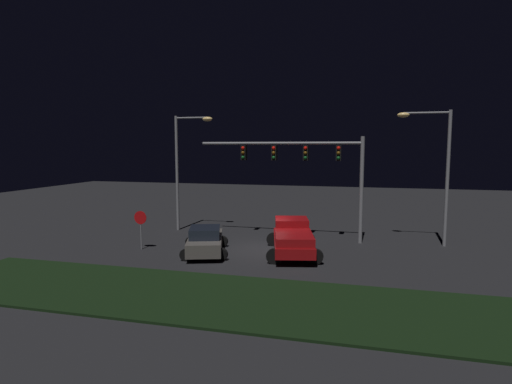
{
  "coord_description": "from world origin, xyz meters",
  "views": [
    {
      "loc": [
        5.37,
        -22.94,
        5.84
      ],
      "look_at": [
        -0.85,
        1.32,
        3.15
      ],
      "focal_mm": 29.24,
      "sensor_mm": 36.0,
      "label": 1
    }
  ],
  "objects_px": {
    "street_lamp_left": "(184,159)",
    "street_lamp_right": "(437,160)",
    "stop_sign": "(141,223)",
    "car_sedan": "(205,240)",
    "traffic_signal_gantry": "(306,161)",
    "pickup_truck": "(292,236)"
  },
  "relations": [
    {
      "from": "pickup_truck",
      "to": "street_lamp_left",
      "type": "bearing_deg",
      "value": 48.77
    },
    {
      "from": "pickup_truck",
      "to": "stop_sign",
      "type": "bearing_deg",
      "value": 85.42
    },
    {
      "from": "traffic_signal_gantry",
      "to": "stop_sign",
      "type": "relative_size",
      "value": 4.63
    },
    {
      "from": "traffic_signal_gantry",
      "to": "street_lamp_right",
      "type": "distance_m",
      "value": 7.6
    },
    {
      "from": "street_lamp_left",
      "to": "street_lamp_right",
      "type": "distance_m",
      "value": 16.25
    },
    {
      "from": "pickup_truck",
      "to": "traffic_signal_gantry",
      "type": "distance_m",
      "value": 5.37
    },
    {
      "from": "street_lamp_left",
      "to": "street_lamp_right",
      "type": "xyz_separation_m",
      "value": [
        16.24,
        -0.61,
        0.02
      ]
    },
    {
      "from": "traffic_signal_gantry",
      "to": "street_lamp_left",
      "type": "xyz_separation_m",
      "value": [
        -8.66,
        1.05,
        0.04
      ]
    },
    {
      "from": "car_sedan",
      "to": "stop_sign",
      "type": "height_order",
      "value": "stop_sign"
    },
    {
      "from": "street_lamp_left",
      "to": "street_lamp_right",
      "type": "height_order",
      "value": "street_lamp_left"
    },
    {
      "from": "pickup_truck",
      "to": "stop_sign",
      "type": "height_order",
      "value": "stop_sign"
    },
    {
      "from": "stop_sign",
      "to": "traffic_signal_gantry",
      "type": "bearing_deg",
      "value": 28.28
    },
    {
      "from": "street_lamp_right",
      "to": "stop_sign",
      "type": "xyz_separation_m",
      "value": [
        -16.42,
        -5.19,
        -3.52
      ]
    },
    {
      "from": "car_sedan",
      "to": "street_lamp_left",
      "type": "bearing_deg",
      "value": 14.77
    },
    {
      "from": "street_lamp_left",
      "to": "stop_sign",
      "type": "distance_m",
      "value": 6.78
    },
    {
      "from": "pickup_truck",
      "to": "street_lamp_left",
      "type": "relative_size",
      "value": 0.71
    },
    {
      "from": "pickup_truck",
      "to": "car_sedan",
      "type": "distance_m",
      "value": 4.81
    },
    {
      "from": "street_lamp_left",
      "to": "stop_sign",
      "type": "xyz_separation_m",
      "value": [
        -0.17,
        -5.8,
        -3.51
      ]
    },
    {
      "from": "street_lamp_left",
      "to": "stop_sign",
      "type": "bearing_deg",
      "value": -91.71
    },
    {
      "from": "car_sedan",
      "to": "street_lamp_right",
      "type": "relative_size",
      "value": 0.59
    },
    {
      "from": "street_lamp_left",
      "to": "car_sedan",
      "type": "bearing_deg",
      "value": -57.07
    },
    {
      "from": "stop_sign",
      "to": "street_lamp_right",
      "type": "bearing_deg",
      "value": 17.54
    }
  ]
}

